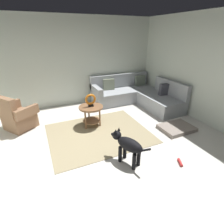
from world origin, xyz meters
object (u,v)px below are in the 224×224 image
at_px(dog_toy_rope, 180,162).
at_px(armchair, 17,117).
at_px(side_table, 91,111).
at_px(sectional_couch, 137,95).
at_px(dog_toy_ball, 122,138).
at_px(dog_bed_mat, 177,128).
at_px(dog, 128,145).
at_px(torus_sculpture, 91,100).

bearing_deg(dog_toy_rope, armchair, 135.66).
bearing_deg(side_table, sectional_couch, 25.09).
height_order(sectional_couch, armchair, same).
relative_size(side_table, dog_toy_ball, 8.32).
height_order(sectional_couch, dog_toy_ball, sectional_couch).
height_order(dog_bed_mat, dog_toy_rope, dog_bed_mat).
bearing_deg(dog, dog_toy_rope, -51.01).
bearing_deg(side_table, dog_toy_ball, -65.60).
height_order(sectional_couch, dog_toy_rope, sectional_couch).
height_order(side_table, torus_sculpture, torus_sculpture).
bearing_deg(armchair, dog_toy_ball, 17.70).
bearing_deg(torus_sculpture, side_table, 0.00).
bearing_deg(dog, torus_sculpture, 71.57).
bearing_deg(dog_bed_mat, sectional_couch, 89.64).
distance_m(torus_sculpture, dog_toy_ball, 1.20).
distance_m(side_table, dog_toy_rope, 2.32).
xyz_separation_m(side_table, dog_toy_ball, (0.41, -0.90, -0.38)).
bearing_deg(dog_toy_rope, dog, 153.10).
xyz_separation_m(armchair, dog_bed_mat, (3.56, -1.68, -0.28)).
height_order(dog_toy_ball, dog_toy_rope, dog_toy_ball).
distance_m(armchair, dog_toy_rope, 3.82).
xyz_separation_m(sectional_couch, dog_toy_rope, (-0.84, -2.92, -0.27)).
distance_m(torus_sculpture, dog, 1.65).
bearing_deg(dog_bed_mat, torus_sculpture, 150.41).
distance_m(sectional_couch, armchair, 3.58).
bearing_deg(dog, dog_toy_ball, 46.51).
xyz_separation_m(dog_bed_mat, dog_toy_ball, (-1.45, 0.16, -0.01)).
bearing_deg(dog_toy_rope, torus_sculpture, 116.72).
xyz_separation_m(torus_sculpture, dog_toy_ball, (0.41, -0.90, -0.68)).
bearing_deg(armchair, side_table, 33.46).
xyz_separation_m(torus_sculpture, dog_bed_mat, (1.86, -1.06, -0.67)).
bearing_deg(dog_bed_mat, dog_toy_ball, 173.78).
relative_size(dog, dog_toy_rope, 4.18).
bearing_deg(sectional_couch, torus_sculpture, -154.91).
distance_m(dog_bed_mat, dog_toy_rope, 1.29).
relative_size(torus_sculpture, dog_bed_mat, 0.41).
bearing_deg(dog_bed_mat, dog_toy_rope, -130.10).
relative_size(dog_toy_ball, dog_toy_rope, 0.38).
xyz_separation_m(sectional_couch, dog, (-1.71, -2.48, 0.09)).
bearing_deg(dog, sectional_couch, 31.25).
relative_size(sectional_couch, dog_bed_mat, 2.81).
bearing_deg(side_table, dog, -84.32).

